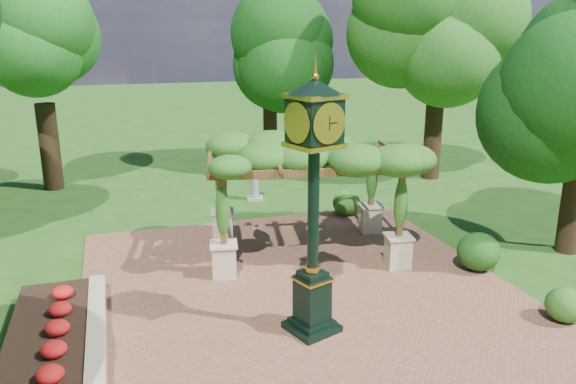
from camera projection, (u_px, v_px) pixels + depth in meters
name	position (u px, v px, depth m)	size (l,w,h in m)	color
ground	(323.00, 321.00, 12.00)	(120.00, 120.00, 0.00)	#1E4714
brick_plaza	(308.00, 300.00, 12.91)	(10.00, 12.00, 0.04)	brown
border_wall	(97.00, 335.00, 11.07)	(0.35, 5.00, 0.40)	#C6B793
flower_bed	(48.00, 343.00, 10.82)	(1.50, 5.00, 0.36)	red
pedestal_clock	(314.00, 186.00, 10.74)	(1.31, 1.31, 5.22)	black
pergola	(305.00, 158.00, 15.01)	(5.73, 4.15, 3.29)	beige
sundial	(255.00, 188.00, 20.59)	(0.69, 0.69, 1.02)	#97988F
shrub_front	(566.00, 305.00, 11.85)	(0.83, 0.83, 0.74)	#295F1B
shrub_mid	(479.00, 252.00, 14.40)	(1.09, 1.09, 0.98)	#1A4A15
shrub_back	(346.00, 203.00, 18.78)	(0.94, 0.94, 0.84)	#2A641D
tree_west_far	(36.00, 33.00, 20.58)	(4.06, 4.06, 8.66)	black
tree_north	(270.00, 55.00, 24.65)	(4.08, 4.08, 7.25)	#301E13
tree_east_far	(440.00, 29.00, 22.19)	(4.60, 4.60, 8.84)	#311F13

